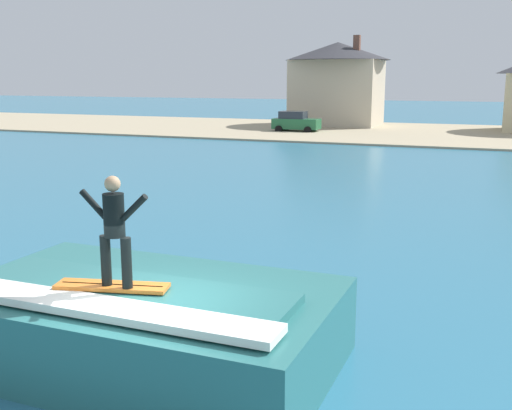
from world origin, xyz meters
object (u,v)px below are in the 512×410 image
wave_crest (144,324)px  surfer (114,226)px  house_with_chimney (337,79)px  car_near_shore (296,122)px  surfboard (112,286)px

wave_crest → surfer: (-0.07, -0.59, 1.79)m
wave_crest → house_with_chimney: bearing=101.3°
surfer → car_near_shore: size_ratio=0.42×
car_near_shore → house_with_chimney: (1.52, 8.17, 3.68)m
wave_crest → surfer: surfer is taller
wave_crest → surfboard: bearing=-111.1°
car_near_shore → house_with_chimney: 9.09m
surfboard → surfer: (0.14, -0.05, 0.99)m
surfboard → house_with_chimney: 53.34m
surfboard → surfer: bearing=-20.6°
surfer → house_with_chimney: bearing=101.1°
surfboard → house_with_chimney: bearing=101.0°
surfer → surfboard: bearing=159.4°
surfboard → car_near_shore: car_near_shore is taller
car_near_shore → house_with_chimney: bearing=79.5°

